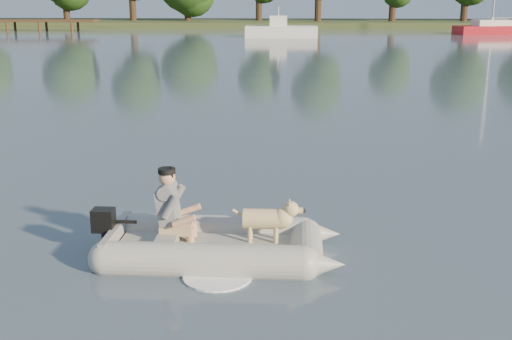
{
  "coord_description": "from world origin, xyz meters",
  "views": [
    {
      "loc": [
        0.45,
        -7.6,
        3.35
      ],
      "look_at": [
        0.02,
        1.81,
        0.75
      ],
      "focal_mm": 45.0,
      "sensor_mm": 36.0,
      "label": 1
    }
  ],
  "objects_px": {
    "dog": "(263,222)",
    "dinghy": "(218,218)",
    "motorboat": "(281,23)",
    "dock": "(0,25)",
    "man": "(169,203)",
    "sailboat": "(495,29)"
  },
  "relations": [
    {
      "from": "dinghy",
      "to": "dog",
      "type": "xyz_separation_m",
      "value": [
        0.59,
        0.04,
        -0.06
      ]
    },
    {
      "from": "dinghy",
      "to": "motorboat",
      "type": "distance_m",
      "value": 43.71
    },
    {
      "from": "motorboat",
      "to": "dock",
      "type": "bearing_deg",
      "value": 161.93
    },
    {
      "from": "dinghy",
      "to": "motorboat",
      "type": "xyz_separation_m",
      "value": [
        0.48,
        43.7,
        0.59
      ]
    },
    {
      "from": "dock",
      "to": "dog",
      "type": "xyz_separation_m",
      "value": [
        26.18,
        -51.74,
        -0.05
      ]
    },
    {
      "from": "dinghy",
      "to": "dog",
      "type": "distance_m",
      "value": 0.59
    },
    {
      "from": "dinghy",
      "to": "man",
      "type": "height_order",
      "value": "man"
    },
    {
      "from": "dock",
      "to": "man",
      "type": "height_order",
      "value": "man"
    },
    {
      "from": "dock",
      "to": "dog",
      "type": "height_order",
      "value": "dock"
    },
    {
      "from": "dinghy",
      "to": "motorboat",
      "type": "height_order",
      "value": "motorboat"
    },
    {
      "from": "dog",
      "to": "dinghy",
      "type": "bearing_deg",
      "value": -175.43
    },
    {
      "from": "dog",
      "to": "motorboat",
      "type": "bearing_deg",
      "value": 91.17
    },
    {
      "from": "sailboat",
      "to": "motorboat",
      "type": "bearing_deg",
      "value": -176.59
    },
    {
      "from": "dock",
      "to": "sailboat",
      "type": "relative_size",
      "value": 1.84
    },
    {
      "from": "dock",
      "to": "sailboat",
      "type": "bearing_deg",
      "value": -3.58
    },
    {
      "from": "motorboat",
      "to": "sailboat",
      "type": "bearing_deg",
      "value": 15.32
    },
    {
      "from": "dog",
      "to": "sailboat",
      "type": "xyz_separation_m",
      "value": [
        18.16,
        48.97,
        -0.04
      ]
    },
    {
      "from": "man",
      "to": "dog",
      "type": "height_order",
      "value": "man"
    },
    {
      "from": "man",
      "to": "motorboat",
      "type": "relative_size",
      "value": 0.17
    },
    {
      "from": "dock",
      "to": "motorboat",
      "type": "bearing_deg",
      "value": -17.21
    },
    {
      "from": "motorboat",
      "to": "sailboat",
      "type": "xyz_separation_m",
      "value": [
        18.27,
        5.3,
        -0.7
      ]
    },
    {
      "from": "man",
      "to": "motorboat",
      "type": "bearing_deg",
      "value": 89.56
    }
  ]
}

